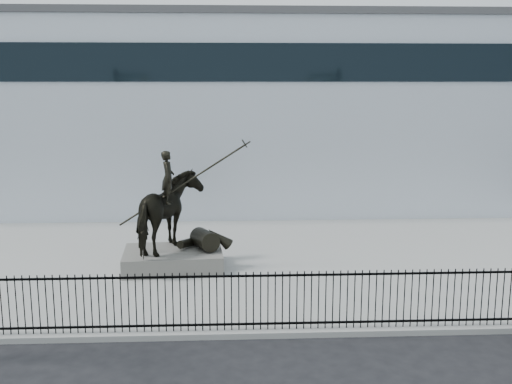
{
  "coord_description": "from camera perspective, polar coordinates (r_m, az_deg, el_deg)",
  "views": [
    {
      "loc": [
        -0.09,
        -12.76,
        6.27
      ],
      "look_at": [
        0.81,
        6.0,
        2.75
      ],
      "focal_mm": 42.0,
      "sensor_mm": 36.0,
      "label": 1
    }
  ],
  "objects": [
    {
      "name": "ground",
      "position": [
        14.22,
        -2.19,
        -15.56
      ],
      "size": [
        120.0,
        120.0,
        0.0
      ],
      "primitive_type": "plane",
      "color": "black",
      "rests_on": "ground"
    },
    {
      "name": "plaza",
      "position": [
        20.71,
        -2.39,
        -6.8
      ],
      "size": [
        30.0,
        12.0,
        0.15
      ],
      "primitive_type": "cube",
      "color": "gray",
      "rests_on": "ground"
    },
    {
      "name": "building",
      "position": [
        32.81,
        -2.61,
        7.51
      ],
      "size": [
        44.0,
        14.0,
        9.0
      ],
      "primitive_type": "cube",
      "color": "silver",
      "rests_on": "ground"
    },
    {
      "name": "picket_fence",
      "position": [
        15.0,
        -2.27,
        -10.35
      ],
      "size": [
        22.1,
        0.1,
        1.5
      ],
      "color": "black",
      "rests_on": "plaza"
    },
    {
      "name": "statue_plinth",
      "position": [
        20.05,
        -7.89,
        -6.36
      ],
      "size": [
        3.35,
        2.43,
        0.6
      ],
      "primitive_type": "cube",
      "rotation": [
        0.0,
        0.0,
        0.07
      ],
      "color": "#605E58",
      "rests_on": "plaza"
    },
    {
      "name": "equestrian_statue",
      "position": [
        19.65,
        -7.83,
        -2.01
      ],
      "size": [
        4.09,
        2.68,
        3.47
      ],
      "rotation": [
        0.0,
        0.0,
        0.07
      ],
      "color": "black",
      "rests_on": "statue_plinth"
    }
  ]
}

